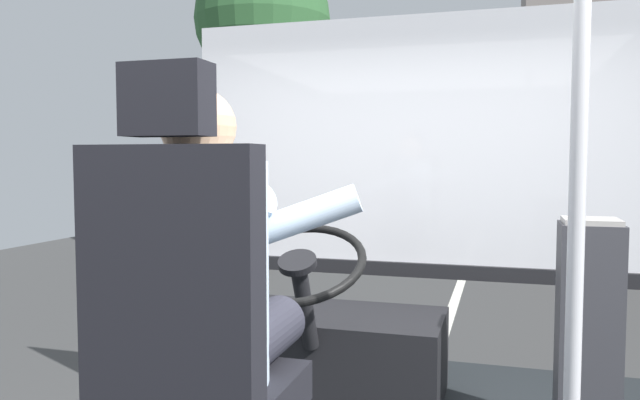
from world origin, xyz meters
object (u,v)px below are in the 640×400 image
(steering_console, at_px, (327,349))
(parked_car_white, at_px, (629,195))
(driver_seat, at_px, (192,359))
(handrail_pole, at_px, (577,189))
(fare_box, at_px, (588,333))
(bus_driver, at_px, (208,274))

(steering_console, bearing_deg, parked_car_white, 76.04)
(parked_car_white, bearing_deg, driver_seat, -103.09)
(handrail_pole, relative_size, parked_car_white, 0.48)
(parked_car_white, bearing_deg, fare_box, -100.65)
(steering_console, bearing_deg, driver_seat, -90.00)
(steering_console, distance_m, handrail_pole, 1.66)
(handrail_pole, xyz_separation_m, fare_box, (0.14, 0.84, -0.61))
(parked_car_white, bearing_deg, bus_driver, -103.15)
(fare_box, bearing_deg, parked_car_white, 79.35)
(driver_seat, bearing_deg, bus_driver, 90.00)
(driver_seat, bearing_deg, handrail_pole, 16.21)
(steering_console, height_order, handrail_pole, handrail_pole)
(steering_console, distance_m, parked_car_white, 19.94)
(driver_seat, distance_m, parked_car_white, 21.24)
(driver_seat, height_order, handrail_pole, handrail_pole)
(bus_driver, relative_size, handrail_pole, 0.38)
(driver_seat, bearing_deg, parked_car_white, 76.91)
(driver_seat, xyz_separation_m, handrail_pole, (0.99, 0.29, 0.46))
(driver_seat, relative_size, fare_box, 1.51)
(bus_driver, distance_m, handrail_pole, 1.03)
(bus_driver, relative_size, fare_box, 0.90)
(bus_driver, distance_m, parked_car_white, 21.15)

